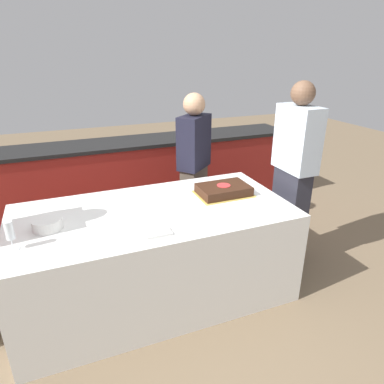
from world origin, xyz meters
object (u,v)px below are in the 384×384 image
plate_stack (47,224)px  wine_glass (9,232)px  cake (224,190)px  person_seated_right (293,177)px  person_cutting_cake (194,168)px

plate_stack → wine_glass: 0.30m
cake → person_seated_right: size_ratio=0.27×
wine_glass → person_cutting_cake: person_cutting_cake is taller
person_cutting_cake → plate_stack: bearing=-11.7°
plate_stack → person_cutting_cake: (1.38, 0.76, -0.01)m
person_seated_right → cake: bearing=-97.3°
wine_glass → person_seated_right: bearing=5.7°
person_seated_right → plate_stack: bearing=-89.5°
plate_stack → person_cutting_cake: 1.58m
cake → person_cutting_cake: (0.00, 0.66, -0.01)m
person_seated_right → wine_glass: bearing=-84.3°
cake → wine_glass: wine_glass is taller
cake → person_cutting_cake: 0.66m
plate_stack → cake: bearing=4.2°
person_cutting_cake → person_seated_right: bearing=90.0°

